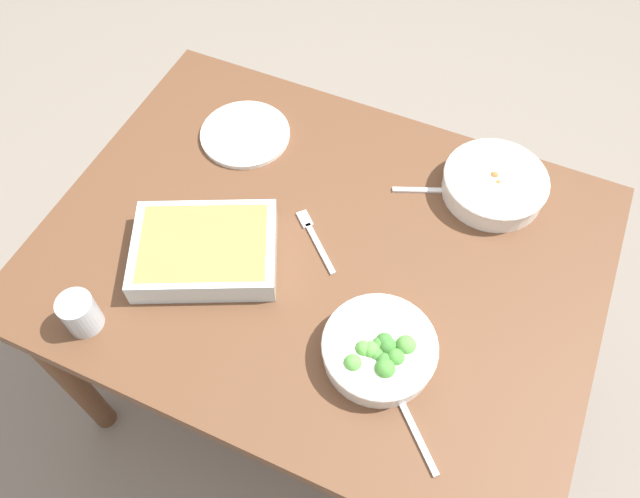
# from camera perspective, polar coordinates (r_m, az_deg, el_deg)

# --- Properties ---
(ground_plane) EXTENTS (6.00, 6.00, 0.00)m
(ground_plane) POSITION_cam_1_polar(r_m,az_deg,el_deg) (2.01, -0.00, -11.53)
(ground_plane) COLOR slate
(dining_table) EXTENTS (1.20, 0.90, 0.74)m
(dining_table) POSITION_cam_1_polar(r_m,az_deg,el_deg) (1.43, -0.00, -1.96)
(dining_table) COLOR brown
(dining_table) RESTS_ON ground_plane
(stew_bowl) EXTENTS (0.24, 0.24, 0.06)m
(stew_bowl) POSITION_cam_1_polar(r_m,az_deg,el_deg) (1.47, 15.68, 5.79)
(stew_bowl) COLOR white
(stew_bowl) RESTS_ON dining_table
(broccoli_bowl) EXTENTS (0.22, 0.22, 0.07)m
(broccoli_bowl) POSITION_cam_1_polar(r_m,az_deg,el_deg) (1.21, 5.48, -9.16)
(broccoli_bowl) COLOR white
(broccoli_bowl) RESTS_ON dining_table
(baking_dish) EXTENTS (0.37, 0.33, 0.06)m
(baking_dish) POSITION_cam_1_polar(r_m,az_deg,el_deg) (1.33, -10.52, -0.03)
(baking_dish) COLOR silver
(baking_dish) RESTS_ON dining_table
(drink_cup) EXTENTS (0.07, 0.07, 0.08)m
(drink_cup) POSITION_cam_1_polar(r_m,az_deg,el_deg) (1.32, -21.07, -5.60)
(drink_cup) COLOR #B2BCC6
(drink_cup) RESTS_ON dining_table
(side_plate) EXTENTS (0.22, 0.22, 0.01)m
(side_plate) POSITION_cam_1_polar(r_m,az_deg,el_deg) (1.57, -6.87, 10.40)
(side_plate) COLOR silver
(side_plate) RESTS_ON dining_table
(spoon_by_stew) EXTENTS (0.17, 0.08, 0.01)m
(spoon_by_stew) POSITION_cam_1_polar(r_m,az_deg,el_deg) (1.47, 11.07, 5.32)
(spoon_by_stew) COLOR silver
(spoon_by_stew) RESTS_ON dining_table
(spoon_by_broccoli) EXTENTS (0.14, 0.14, 0.01)m
(spoon_by_broccoli) POSITION_cam_1_polar(r_m,az_deg,el_deg) (1.20, 8.09, -14.97)
(spoon_by_broccoli) COLOR silver
(spoon_by_broccoli) RESTS_ON dining_table
(fork_on_table) EXTENTS (0.14, 0.13, 0.01)m
(fork_on_table) POSITION_cam_1_polar(r_m,az_deg,el_deg) (1.37, -0.55, 1.13)
(fork_on_table) COLOR silver
(fork_on_table) RESTS_ON dining_table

